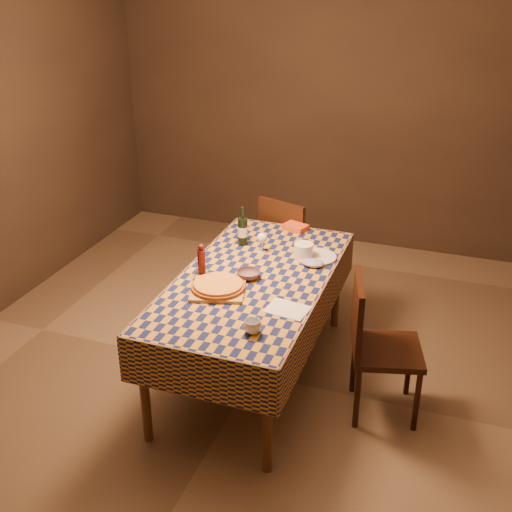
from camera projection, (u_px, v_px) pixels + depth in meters
name	position (u px, v px, depth m)	size (l,w,h in m)	color
room	(253.00, 193.00, 3.91)	(5.00, 5.10, 2.70)	brown
dining_table	(253.00, 288.00, 4.19)	(0.94, 1.84, 0.77)	brown
cutting_board	(218.00, 289.00, 3.99)	(0.33, 0.33, 0.02)	#AA8C50
pizza	(218.00, 285.00, 3.98)	(0.36, 0.36, 0.03)	brown
pepper_mill	(202.00, 261.00, 4.14)	(0.06, 0.06, 0.22)	#4F1312
bowl	(249.00, 275.00, 4.14)	(0.15, 0.15, 0.05)	#624852
wine_glass	(262.00, 239.00, 4.46)	(0.07, 0.07, 0.15)	silver
wine_bottle	(243.00, 231.00, 4.58)	(0.09, 0.09, 0.29)	black
deli_tub	(304.00, 251.00, 4.39)	(0.13, 0.13, 0.11)	white
takeout_container	(296.00, 227.00, 4.85)	(0.17, 0.12, 0.04)	#D1471B
white_plate	(317.00, 257.00, 4.41)	(0.27, 0.27, 0.02)	silver
tumbler	(253.00, 327.00, 3.54)	(0.10, 0.10, 0.08)	silver
flour_patch	(287.00, 309.00, 3.79)	(0.24, 0.19, 0.00)	white
flour_bag	(313.00, 263.00, 4.30)	(0.15, 0.11, 0.04)	#9299BB
chair_far	(289.00, 245.00, 5.21)	(0.53, 0.53, 0.93)	black
chair_right	(374.00, 340.00, 3.94)	(0.52, 0.52, 0.93)	black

